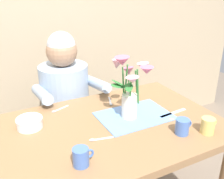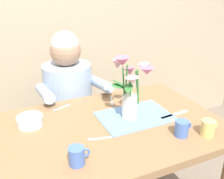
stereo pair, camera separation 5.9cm
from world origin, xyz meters
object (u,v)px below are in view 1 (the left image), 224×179
at_px(flower_vase, 130,86).
at_px(coffee_cup, 81,157).
at_px(seated_person, 66,110).
at_px(dinner_knife, 173,113).
at_px(tea_cup, 182,126).
at_px(ceramic_bowl, 30,122).
at_px(ceramic_mug, 208,126).

bearing_deg(flower_vase, coffee_cup, -146.10).
height_order(seated_person, dinner_knife, seated_person).
distance_m(dinner_knife, coffee_cup, 0.65).
xyz_separation_m(flower_vase, dinner_knife, (0.24, -0.08, -0.18)).
xyz_separation_m(tea_cup, coffee_cup, (-0.53, 0.01, 0.00)).
bearing_deg(tea_cup, ceramic_bowl, 148.28).
bearing_deg(coffee_cup, seated_person, 76.61).
xyz_separation_m(flower_vase, ceramic_bowl, (-0.51, 0.14, -0.15)).
bearing_deg(tea_cup, flower_vase, 118.59).
distance_m(seated_person, ceramic_bowl, 0.59).
bearing_deg(tea_cup, ceramic_mug, -23.35).
bearing_deg(ceramic_mug, seated_person, 116.51).
distance_m(seated_person, coffee_cup, 0.89).
bearing_deg(seated_person, coffee_cup, -102.18).
bearing_deg(seated_person, ceramic_mug, -62.28).
distance_m(flower_vase, ceramic_mug, 0.44).
bearing_deg(flower_vase, ceramic_bowl, 164.64).
xyz_separation_m(seated_person, ceramic_mug, (0.45, -0.90, 0.22)).
distance_m(tea_cup, coffee_cup, 0.53).
bearing_deg(seated_person, dinner_knife, -55.89).
distance_m(ceramic_bowl, coffee_cup, 0.42).
bearing_deg(ceramic_bowl, coffee_cup, -72.24).
relative_size(dinner_knife, ceramic_mug, 2.04).
distance_m(seated_person, flower_vase, 0.71).
bearing_deg(flower_vase, tea_cup, -61.41).
bearing_deg(coffee_cup, dinner_knife, 15.82).
bearing_deg(flower_vase, dinner_knife, -18.34).
xyz_separation_m(dinner_knife, ceramic_mug, (0.02, -0.24, 0.04)).
xyz_separation_m(flower_vase, tea_cup, (0.14, -0.27, -0.14)).
relative_size(tea_cup, ceramic_mug, 1.00).
distance_m(tea_cup, ceramic_mug, 0.13).
relative_size(dinner_knife, coffee_cup, 2.04).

